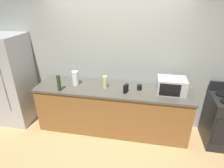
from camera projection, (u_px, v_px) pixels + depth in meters
name	position (u px, v px, depth m)	size (l,w,h in m)	color
ground_plane	(108.00, 143.00, 3.42)	(8.00, 8.00, 0.00)	tan
back_wall	(116.00, 58.00, 3.55)	(6.40, 0.10, 2.70)	#9EA399
counter_run	(112.00, 110.00, 3.58)	(2.84, 0.64, 0.90)	brown
refrigerator	(11.00, 80.00, 3.72)	(0.72, 0.73, 1.80)	#B7BABF
microwave	(171.00, 86.00, 3.20)	(0.48, 0.35, 0.27)	#B7BABF
paper_towel_roll	(75.00, 78.00, 3.49)	(0.12, 0.12, 0.27)	white
cordless_phone	(126.00, 89.00, 3.23)	(0.05, 0.11, 0.15)	black
bottle_vinegar	(105.00, 82.00, 3.37)	(0.08, 0.08, 0.23)	beige
bottle_wine	(59.00, 83.00, 3.27)	(0.07, 0.07, 0.29)	#1E3F19
mug_black	(139.00, 87.00, 3.34)	(0.09, 0.09, 0.09)	black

